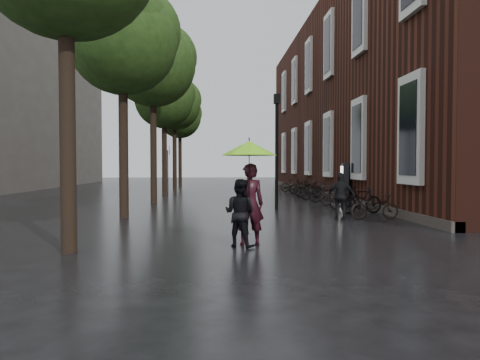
{
  "coord_description": "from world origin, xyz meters",
  "views": [
    {
      "loc": [
        -1.0,
        -8.06,
        1.81
      ],
      "look_at": [
        -0.15,
        5.48,
        1.36
      ],
      "focal_mm": 32.0,
      "sensor_mm": 36.0,
      "label": 1
    }
  ],
  "objects": [
    {
      "name": "ad_lightbox",
      "position": [
        5.3,
        12.09,
        0.97
      ],
      "size": [
        0.29,
        1.28,
        1.93
      ],
      "rotation": [
        0.0,
        0.0,
        -0.21
      ],
      "color": "black",
      "rests_on": "ground"
    },
    {
      "name": "ground",
      "position": [
        0.0,
        0.0,
        0.0
      ],
      "size": [
        120.0,
        120.0,
        0.0
      ],
      "primitive_type": "plane",
      "color": "black"
    },
    {
      "name": "street_trees",
      "position": [
        -3.99,
        15.91,
        6.34
      ],
      "size": [
        4.33,
        34.03,
        8.91
      ],
      "color": "black",
      "rests_on": "ground"
    },
    {
      "name": "person_black",
      "position": [
        -0.41,
        1.4,
        0.76
      ],
      "size": [
        0.92,
        0.86,
        1.52
      ],
      "primitive_type": "imported",
      "rotation": [
        0.0,
        0.0,
        2.64
      ],
      "color": "black",
      "rests_on": "ground"
    },
    {
      "name": "brick_building",
      "position": [
        10.47,
        19.46,
        5.99
      ],
      "size": [
        10.2,
        33.2,
        12.0
      ],
      "color": "#38160F",
      "rests_on": "ground"
    },
    {
      "name": "person_burgundy",
      "position": [
        -0.18,
        1.62,
        0.93
      ],
      "size": [
        0.71,
        0.49,
        1.87
      ],
      "primitive_type": "imported",
      "rotation": [
        0.0,
        0.0,
        3.2
      ],
      "color": "black",
      "rests_on": "ground"
    },
    {
      "name": "lamp_post",
      "position": [
        1.61,
        9.37,
        2.88
      ],
      "size": [
        0.24,
        0.24,
        4.74
      ],
      "rotation": [
        0.0,
        0.0,
        -0.13
      ],
      "color": "black",
      "rests_on": "ground"
    },
    {
      "name": "parked_bicycles",
      "position": [
        4.56,
        13.61,
        0.47
      ],
      "size": [
        2.06,
        15.65,
        1.03
      ],
      "color": "black",
      "rests_on": "ground"
    },
    {
      "name": "cycle_sign",
      "position": [
        -3.67,
        17.75,
        2.01
      ],
      "size": [
        0.16,
        0.55,
        3.04
      ],
      "rotation": [
        0.0,
        0.0,
        0.09
      ],
      "color": "#262628",
      "rests_on": "ground"
    },
    {
      "name": "pedestrian_walking",
      "position": [
        3.27,
        5.98,
        0.79
      ],
      "size": [
        0.99,
        0.6,
        1.58
      ],
      "primitive_type": "imported",
      "rotation": [
        0.0,
        0.0,
        2.9
      ],
      "color": "black",
      "rests_on": "ground"
    },
    {
      "name": "lime_umbrella",
      "position": [
        -0.2,
        1.42,
        2.2
      ],
      "size": [
        1.24,
        1.24,
        1.82
      ],
      "rotation": [
        0.0,
        0.0,
        -0.38
      ],
      "color": "black",
      "rests_on": "ground"
    }
  ]
}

